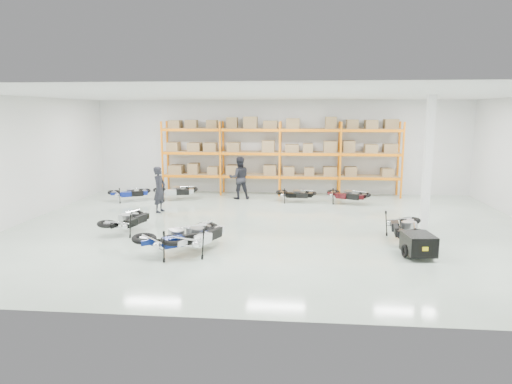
# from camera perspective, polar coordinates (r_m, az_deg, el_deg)

# --- Properties ---
(room) EXTENTS (18.00, 18.00, 18.00)m
(room) POSITION_cam_1_polar(r_m,az_deg,el_deg) (15.31, 2.03, 3.60)
(room) COLOR silver
(room) RESTS_ON ground
(pallet_rack) EXTENTS (11.28, 0.98, 3.62)m
(pallet_rack) POSITION_cam_1_polar(r_m,az_deg,el_deg) (21.73, 3.02, 5.53)
(pallet_rack) COLOR orange
(pallet_rack) RESTS_ON ground
(structural_column) EXTENTS (0.25, 0.25, 4.50)m
(structural_column) POSITION_cam_1_polar(r_m,az_deg,el_deg) (16.37, 20.66, 3.38)
(structural_column) COLOR white
(structural_column) RESTS_ON ground
(moto_blue_centre) EXTENTS (2.22, 2.00, 1.31)m
(moto_blue_centre) POSITION_cam_1_polar(r_m,az_deg,el_deg) (13.02, -9.95, -5.03)
(moto_blue_centre) COLOR #081652
(moto_blue_centre) RESTS_ON ground
(moto_silver_left) EXTENTS (1.69, 2.24, 1.30)m
(moto_silver_left) POSITION_cam_1_polar(r_m,az_deg,el_deg) (13.16, -7.28, -4.81)
(moto_silver_left) COLOR silver
(moto_silver_left) RESTS_ON ground
(moto_black_far_left) EXTENTS (1.36, 1.97, 1.16)m
(moto_black_far_left) POSITION_cam_1_polar(r_m,az_deg,el_deg) (15.63, -15.82, -2.98)
(moto_black_far_left) COLOR black
(moto_black_far_left) RESTS_ON ground
(moto_touring_right) EXTENTS (1.17, 2.01, 1.24)m
(moto_touring_right) POSITION_cam_1_polar(r_m,az_deg,el_deg) (14.77, 18.18, -3.71)
(moto_touring_right) COLOR black
(moto_touring_right) RESTS_ON ground
(trailer) EXTENTS (0.85, 1.60, 0.66)m
(trailer) POSITION_cam_1_polar(r_m,az_deg,el_deg) (13.32, 19.64, -6.16)
(trailer) COLOR black
(trailer) RESTS_ON ground
(moto_back_a) EXTENTS (1.79, 1.37, 1.04)m
(moto_back_a) POSITION_cam_1_polar(r_m,az_deg,el_deg) (21.09, -15.53, 0.19)
(moto_back_a) COLOR navy
(moto_back_a) RESTS_ON ground
(moto_back_b) EXTENTS (1.88, 1.20, 1.13)m
(moto_back_b) POSITION_cam_1_polar(r_m,az_deg,el_deg) (20.94, -10.06, 0.46)
(moto_back_b) COLOR silver
(moto_back_b) RESTS_ON ground
(moto_back_c) EXTENTS (1.63, 0.94, 1.01)m
(moto_back_c) POSITION_cam_1_polar(r_m,az_deg,el_deg) (20.18, 4.98, 0.05)
(moto_back_c) COLOR black
(moto_back_c) RESTS_ON ground
(moto_back_d) EXTENTS (1.87, 1.43, 1.08)m
(moto_back_d) POSITION_cam_1_polar(r_m,az_deg,el_deg) (20.13, 11.32, -0.03)
(moto_back_d) COLOR #390B0E
(moto_back_d) RESTS_ON ground
(person_left) EXTENTS (0.54, 0.73, 1.82)m
(person_left) POSITION_cam_1_polar(r_m,az_deg,el_deg) (18.47, -11.97, 0.31)
(person_left) COLOR black
(person_left) RESTS_ON ground
(person_back) EXTENTS (1.10, 0.95, 1.94)m
(person_back) POSITION_cam_1_polar(r_m,az_deg,el_deg) (20.83, -2.11, 1.78)
(person_back) COLOR black
(person_back) RESTS_ON ground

